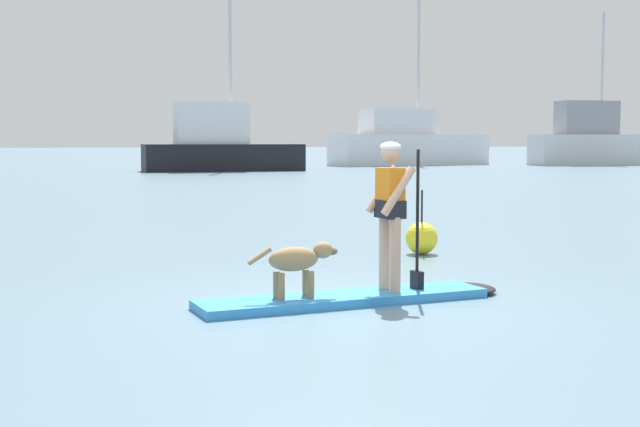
% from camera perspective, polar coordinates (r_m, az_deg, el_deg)
% --- Properties ---
extents(ground_plane, '(400.00, 400.00, 0.00)m').
position_cam_1_polar(ground_plane, '(9.39, 1.57, -5.99)').
color(ground_plane, slate).
extents(paddleboard, '(3.60, 1.20, 0.10)m').
position_cam_1_polar(paddleboard, '(9.48, 2.83, -5.58)').
color(paddleboard, '#338CD8').
rests_on(paddleboard, ground_plane).
extents(person_paddler, '(0.64, 0.53, 1.66)m').
position_cam_1_polar(person_paddler, '(9.51, 4.77, 0.59)').
color(person_paddler, tan).
rests_on(person_paddler, paddleboard).
extents(dog, '(1.02, 0.30, 0.59)m').
position_cam_1_polar(dog, '(9.10, -1.48, -3.17)').
color(dog, '#997A51').
rests_on(dog, paddleboard).
extents(moored_boat_far_starboard, '(9.17, 3.26, 11.12)m').
position_cam_1_polar(moored_boat_far_starboard, '(49.59, -6.72, 4.52)').
color(moored_boat_far_starboard, black).
rests_on(moored_boat_far_starboard, ground_plane).
extents(moored_boat_port, '(12.11, 5.45, 12.04)m').
position_cam_1_polar(moored_boat_port, '(61.02, 5.83, 4.66)').
color(moored_boat_port, white).
rests_on(moored_boat_port, ground_plane).
extents(moored_boat_starboard, '(9.27, 2.76, 10.78)m').
position_cam_1_polar(moored_boat_starboard, '(63.99, 17.66, 4.62)').
color(moored_boat_starboard, silver).
rests_on(moored_boat_starboard, ground_plane).
extents(marker_buoy, '(0.50, 0.50, 1.00)m').
position_cam_1_polar(marker_buoy, '(13.43, 6.77, -1.63)').
color(marker_buoy, yellow).
rests_on(marker_buoy, ground_plane).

